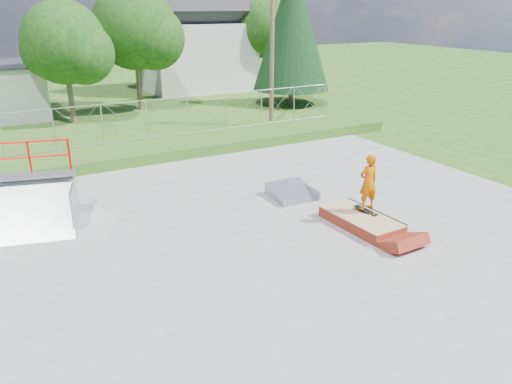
% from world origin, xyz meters
% --- Properties ---
extents(ground, '(120.00, 120.00, 0.00)m').
position_xyz_m(ground, '(0.00, 0.00, 0.00)').
color(ground, '#274F16').
rests_on(ground, ground).
extents(concrete_pad, '(20.00, 16.00, 0.04)m').
position_xyz_m(concrete_pad, '(0.00, 0.00, 0.02)').
color(concrete_pad, gray).
rests_on(concrete_pad, ground).
extents(grass_berm, '(24.00, 3.00, 0.50)m').
position_xyz_m(grass_berm, '(0.00, 9.50, 0.25)').
color(grass_berm, '#274F16').
rests_on(grass_berm, ground).
extents(grind_box, '(1.35, 2.62, 0.38)m').
position_xyz_m(grind_box, '(2.91, -1.01, 0.19)').
color(grind_box, maroon).
rests_on(grind_box, concrete_pad).
extents(quarter_pipe, '(2.94, 2.66, 2.48)m').
position_xyz_m(quarter_pipe, '(-5.76, 3.54, 1.24)').
color(quarter_pipe, '#94979B').
rests_on(quarter_pipe, concrete_pad).
extents(flat_bank_ramp, '(1.51, 1.60, 0.44)m').
position_xyz_m(flat_bank_ramp, '(2.41, 2.01, 0.22)').
color(flat_bank_ramp, '#94979B').
rests_on(flat_bank_ramp, concrete_pad).
extents(skateboard, '(0.41, 0.82, 0.13)m').
position_xyz_m(skateboard, '(3.18, -0.89, 0.43)').
color(skateboard, black).
rests_on(skateboard, grind_box).
extents(skater, '(0.64, 0.44, 1.71)m').
position_xyz_m(skater, '(3.18, -0.89, 1.28)').
color(skater, '#C65700').
rests_on(skater, grind_box).
extents(chain_link_fence, '(20.00, 0.06, 1.80)m').
position_xyz_m(chain_link_fence, '(0.00, 10.50, 1.40)').
color(chain_link_fence, '#999DA2').
rests_on(chain_link_fence, grass_berm).
extents(gable_house, '(8.40, 6.08, 8.94)m').
position_xyz_m(gable_house, '(9.00, 26.00, 3.84)').
color(gable_house, beige).
rests_on(gable_house, ground).
extents(utility_pole, '(0.24, 0.24, 8.00)m').
position_xyz_m(utility_pole, '(7.50, 12.00, 4.00)').
color(utility_pole, brown).
rests_on(utility_pole, ground).
extents(tree_left_near, '(4.76, 4.48, 6.65)m').
position_xyz_m(tree_left_near, '(-1.75, 17.83, 4.24)').
color(tree_left_near, brown).
rests_on(tree_left_near, ground).
extents(tree_center, '(5.44, 5.12, 7.60)m').
position_xyz_m(tree_center, '(2.78, 19.81, 4.85)').
color(tree_center, brown).
rests_on(tree_center, ground).
extents(tree_right_far, '(5.10, 4.80, 7.12)m').
position_xyz_m(tree_right_far, '(14.27, 23.82, 4.54)').
color(tree_right_far, brown).
rests_on(tree_right_far, ground).
extents(tree_back_mid, '(4.08, 3.84, 5.70)m').
position_xyz_m(tree_back_mid, '(5.21, 27.86, 3.63)').
color(tree_back_mid, brown).
rests_on(tree_back_mid, ground).
extents(conifer_tree, '(5.04, 5.04, 9.10)m').
position_xyz_m(conifer_tree, '(12.00, 17.00, 5.05)').
color(conifer_tree, brown).
rests_on(conifer_tree, ground).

